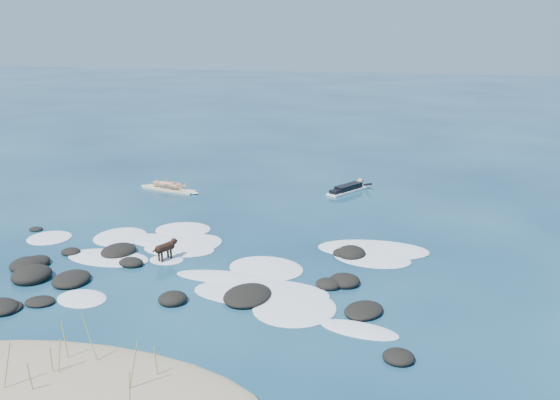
# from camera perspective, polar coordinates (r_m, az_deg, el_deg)

# --- Properties ---
(ground) EXTENTS (160.00, 160.00, 0.00)m
(ground) POSITION_cam_1_polar(r_m,az_deg,el_deg) (20.27, -7.03, -5.15)
(ground) COLOR #0A2642
(ground) RESTS_ON ground
(sand_dune) EXTENTS (9.00, 4.40, 0.60)m
(sand_dune) POSITION_cam_1_polar(r_m,az_deg,el_deg) (13.77, -19.95, -16.82)
(sand_dune) COLOR #9E8966
(sand_dune) RESTS_ON ground
(dune_grass) EXTENTS (4.37, 2.08, 1.23)m
(dune_grass) POSITION_cam_1_polar(r_m,az_deg,el_deg) (13.68, -19.48, -13.90)
(dune_grass) COLOR #889849
(dune_grass) RESTS_ON ground
(reef_rocks) EXTENTS (14.49, 7.45, 0.49)m
(reef_rocks) POSITION_cam_1_polar(r_m,az_deg,el_deg) (18.72, -12.52, -6.95)
(reef_rocks) COLOR black
(reef_rocks) RESTS_ON ground
(breaking_foam) EXTENTS (13.84, 7.98, 0.12)m
(breaking_foam) POSITION_cam_1_polar(r_m,az_deg,el_deg) (19.73, -4.70, -5.64)
(breaking_foam) COLOR white
(breaking_foam) RESTS_ON ground
(standing_surfer_rig) EXTENTS (3.11, 1.09, 1.78)m
(standing_surfer_rig) POSITION_cam_1_polar(r_m,az_deg,el_deg) (28.25, -10.16, 2.25)
(standing_surfer_rig) COLOR beige
(standing_surfer_rig) RESTS_ON ground
(paddling_surfer_rig) EXTENTS (1.83, 2.51, 0.46)m
(paddling_surfer_rig) POSITION_cam_1_polar(r_m,az_deg,el_deg) (27.91, 6.32, 1.08)
(paddling_surfer_rig) COLOR white
(paddling_surfer_rig) RESTS_ON ground
(dog) EXTENTS (0.55, 1.02, 0.69)m
(dog) POSITION_cam_1_polar(r_m,az_deg,el_deg) (19.93, -10.38, -4.27)
(dog) COLOR black
(dog) RESTS_ON ground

